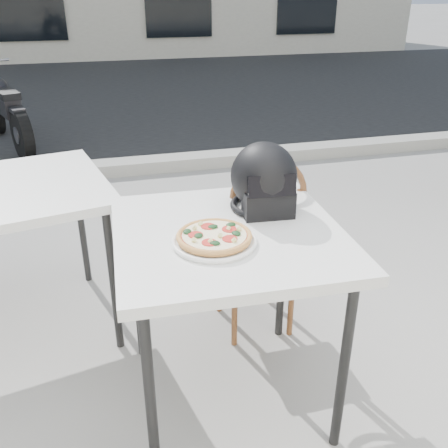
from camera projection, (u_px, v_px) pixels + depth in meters
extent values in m
plane|color=gray|center=(243.00, 374.00, 2.39)|extent=(80.00, 80.00, 0.00)
cube|color=black|center=(124.00, 93.00, 8.48)|extent=(30.00, 8.00, 0.00)
cube|color=gray|center=(156.00, 164.00, 4.98)|extent=(30.00, 0.25, 0.12)
cube|color=silver|center=(229.00, 236.00, 1.93)|extent=(0.91, 0.91, 0.04)
cylinder|color=black|center=(150.00, 399.00, 1.73)|extent=(0.04, 0.04, 0.79)
cylinder|color=black|center=(344.00, 368.00, 1.87)|extent=(0.04, 0.04, 0.79)
cylinder|color=black|center=(137.00, 287.00, 2.36)|extent=(0.04, 0.04, 0.79)
cylinder|color=black|center=(282.00, 270.00, 2.50)|extent=(0.04, 0.04, 0.79)
cylinder|color=white|center=(214.00, 242.00, 1.82)|extent=(0.36, 0.36, 0.01)
torus|color=white|center=(214.00, 241.00, 1.82)|extent=(0.37, 0.37, 0.02)
cylinder|color=tan|center=(214.00, 237.00, 1.82)|extent=(0.32, 0.32, 0.01)
torus|color=tan|center=(214.00, 236.00, 1.81)|extent=(0.33, 0.33, 0.02)
cylinder|color=#B31613|center=(214.00, 236.00, 1.81)|extent=(0.28, 0.28, 0.00)
cylinder|color=#FDF0C2|center=(214.00, 235.00, 1.81)|extent=(0.28, 0.28, 0.00)
cylinder|color=red|center=(229.00, 229.00, 1.85)|extent=(0.06, 0.06, 0.00)
cylinder|color=red|center=(208.00, 226.00, 1.87)|extent=(0.06, 0.06, 0.00)
cylinder|color=red|center=(196.00, 235.00, 1.80)|extent=(0.06, 0.06, 0.00)
cylinder|color=red|center=(209.00, 242.00, 1.75)|extent=(0.06, 0.06, 0.00)
cylinder|color=red|center=(230.00, 239.00, 1.78)|extent=(0.06, 0.06, 0.00)
ellipsoid|color=#123316|center=(213.00, 227.00, 1.86)|extent=(0.04, 0.04, 0.01)
ellipsoid|color=#123316|center=(198.00, 236.00, 1.79)|extent=(0.05, 0.05, 0.01)
ellipsoid|color=#123316|center=(236.00, 233.00, 1.81)|extent=(0.04, 0.05, 0.01)
ellipsoid|color=#123316|center=(215.00, 243.00, 1.74)|extent=(0.05, 0.05, 0.01)
ellipsoid|color=#123316|center=(231.00, 225.00, 1.87)|extent=(0.05, 0.04, 0.01)
ellipsoid|color=#123316|center=(187.00, 231.00, 1.82)|extent=(0.04, 0.05, 0.01)
cylinder|color=#F1F193|center=(220.00, 235.00, 1.79)|extent=(0.02, 0.02, 0.02)
cylinder|color=#F1F193|center=(195.00, 228.00, 1.84)|extent=(0.02, 0.02, 0.02)
cylinder|color=#F1F193|center=(229.00, 228.00, 1.84)|extent=(0.03, 0.03, 0.02)
cylinder|color=#F1F193|center=(200.00, 224.00, 1.88)|extent=(0.02, 0.02, 0.02)
cylinder|color=#F1F193|center=(234.00, 240.00, 1.76)|extent=(0.02, 0.02, 0.02)
cylinder|color=#F1F193|center=(194.00, 240.00, 1.76)|extent=(0.03, 0.03, 0.02)
cylinder|color=#F1F193|center=(239.00, 229.00, 1.84)|extent=(0.02, 0.02, 0.02)
cylinder|color=#F1F193|center=(211.00, 241.00, 1.75)|extent=(0.02, 0.02, 0.02)
ellipsoid|color=black|center=(264.00, 176.00, 2.05)|extent=(0.30, 0.31, 0.28)
cube|color=black|center=(268.00, 204.00, 2.02)|extent=(0.21, 0.12, 0.11)
torus|color=black|center=(263.00, 204.00, 2.11)|extent=(0.30, 0.30, 0.02)
cube|color=black|center=(272.00, 186.00, 1.94)|extent=(0.20, 0.05, 0.09)
cube|color=brown|center=(255.00, 254.00, 2.57)|extent=(0.39, 0.39, 0.03)
cylinder|color=brown|center=(271.00, 271.00, 2.84)|extent=(0.03, 0.03, 0.42)
cylinder|color=brown|center=(219.00, 279.00, 2.77)|extent=(0.03, 0.03, 0.42)
cylinder|color=brown|center=(291.00, 301.00, 2.57)|extent=(0.03, 0.03, 0.42)
cylinder|color=brown|center=(235.00, 310.00, 2.50)|extent=(0.03, 0.03, 0.42)
cylinder|color=brown|center=(297.00, 229.00, 2.38)|extent=(0.03, 0.03, 0.40)
cylinder|color=brown|center=(236.00, 237.00, 2.31)|extent=(0.03, 0.03, 0.40)
torus|color=brown|center=(269.00, 197.00, 2.27)|extent=(0.38, 0.03, 0.38)
cube|color=silver|center=(11.00, 190.00, 2.38)|extent=(1.02, 1.02, 0.04)
cylinder|color=black|center=(113.00, 281.00, 2.41)|extent=(0.05, 0.05, 0.78)
cylinder|color=black|center=(81.00, 224.00, 2.99)|extent=(0.05, 0.05, 0.78)
cylinder|color=black|center=(22.00, 135.00, 5.17)|extent=(0.28, 0.55, 0.54)
cylinder|color=gray|center=(22.00, 135.00, 5.17)|extent=(0.18, 0.21, 0.18)
cube|color=black|center=(3.00, 102.00, 5.54)|extent=(0.47, 0.94, 0.20)
cube|color=black|center=(7.00, 94.00, 5.28)|extent=(0.32, 0.48, 0.07)
cube|color=black|center=(17.00, 110.00, 5.08)|extent=(0.19, 0.23, 0.05)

